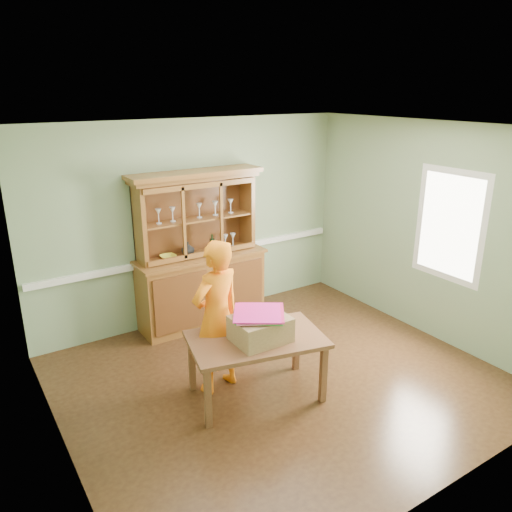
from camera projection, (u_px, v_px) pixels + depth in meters
floor at (280, 379)px, 5.51m from camera, size 4.50×4.50×0.00m
ceiling at (285, 128)px, 4.64m from camera, size 4.50×4.50×0.00m
wall_back at (195, 222)px, 6.66m from camera, size 4.50×0.00×4.50m
wall_left at (50, 317)px, 3.92m from camera, size 0.00×4.00×4.00m
wall_right at (428, 232)px, 6.23m from camera, size 0.00×4.00×4.00m
wall_front at (450, 346)px, 3.49m from camera, size 4.50×0.00×4.50m
chair_rail at (197, 254)px, 6.79m from camera, size 4.41×0.05×0.08m
framed_map at (42, 281)px, 4.10m from camera, size 0.03×0.60×0.46m
window_panel at (449, 226)px, 5.93m from camera, size 0.03×0.96×1.36m
china_hutch at (200, 272)px, 6.64m from camera, size 1.76×0.58×2.07m
dining_table at (256, 344)px, 5.05m from camera, size 1.49×1.09×0.67m
cardboard_box at (260, 329)px, 4.93m from camera, size 0.54×0.44×0.25m
kite_stack at (258, 313)px, 4.92m from camera, size 0.63×0.63×0.04m
person at (217, 317)px, 5.12m from camera, size 0.67×0.51×1.65m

